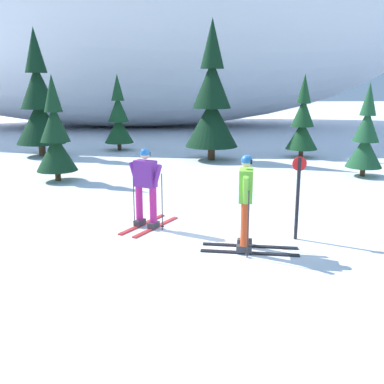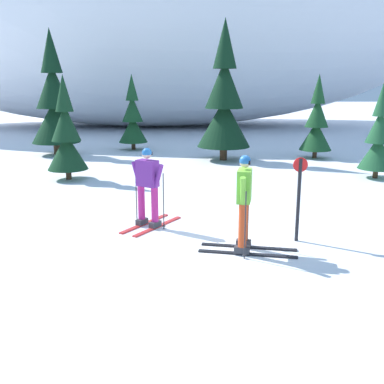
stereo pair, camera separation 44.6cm
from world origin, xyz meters
TOP-DOWN VIEW (x-y plane):
  - ground_plane at (0.00, 0.00)m, footprint 120.00×120.00m
  - skier_lime_jacket at (0.38, -0.97)m, footprint 1.85×0.84m
  - skier_purple_jacket at (-1.49, 0.50)m, footprint 1.27×1.60m
  - pine_tree_far_left at (-6.20, 10.49)m, footprint 1.99×1.99m
  - pine_tree_left at (-4.44, 5.42)m, footprint 1.27×1.27m
  - pine_tree_center_left at (-3.11, 11.90)m, footprint 1.30×1.30m
  - pine_tree_center_right at (0.78, 9.03)m, footprint 2.07×2.07m
  - pine_tree_right at (4.54, 9.44)m, footprint 1.29×1.29m
  - pine_tree_far_right at (5.45, 5.53)m, footprint 1.17×1.17m
  - snow_ridge_background at (-3.01, 23.21)m, footprint 40.10×18.53m
  - trail_marker_post at (1.49, -0.42)m, footprint 0.28×0.07m

SIDE VIEW (x-z plane):
  - ground_plane at x=0.00m, z-range 0.00..0.00m
  - skier_purple_jacket at x=-1.49m, z-range 0.05..1.77m
  - trail_marker_post at x=1.49m, z-range 0.10..1.77m
  - skier_lime_jacket at x=0.38m, z-range 0.05..1.85m
  - pine_tree_far_right at x=5.45m, z-range -0.25..2.78m
  - pine_tree_left at x=-4.44m, z-range -0.27..3.01m
  - pine_tree_right at x=4.54m, z-range -0.27..3.07m
  - pine_tree_center_left at x=-3.11m, z-range -0.28..3.10m
  - pine_tree_far_left at x=-6.20m, z-range -0.42..4.74m
  - pine_tree_center_right at x=0.78m, z-range -0.44..4.93m
  - snow_ridge_background at x=-3.01m, z-range 0.00..15.11m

